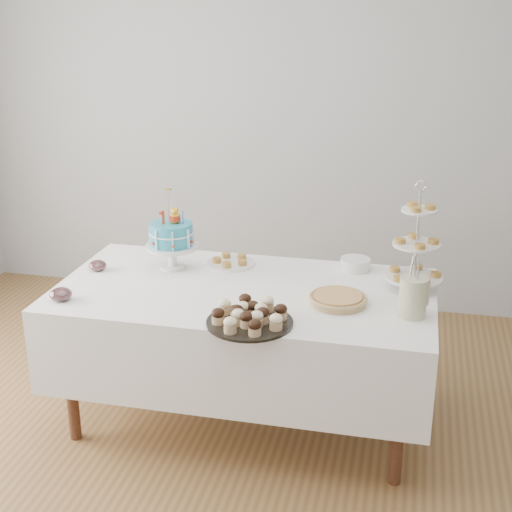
% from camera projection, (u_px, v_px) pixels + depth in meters
% --- Properties ---
extents(floor, '(5.00, 5.00, 0.00)m').
position_uv_depth(floor, '(231.00, 450.00, 3.62)').
color(floor, brown).
rests_on(floor, ground).
extents(walls, '(5.04, 4.04, 2.70)m').
position_uv_depth(walls, '(227.00, 193.00, 3.16)').
color(walls, '#A8ABAE').
rests_on(walls, floor).
extents(table, '(1.92, 1.02, 0.77)m').
position_uv_depth(table, '(244.00, 329.00, 3.71)').
color(table, white).
rests_on(table, floor).
extents(birthday_cake, '(0.29, 0.29, 0.44)m').
position_uv_depth(birthday_cake, '(172.00, 247.00, 3.87)').
color(birthday_cake, white).
rests_on(birthday_cake, table).
extents(cupcake_tray, '(0.40, 0.40, 0.09)m').
position_uv_depth(cupcake_tray, '(250.00, 315.00, 3.23)').
color(cupcake_tray, black).
rests_on(cupcake_tray, table).
extents(pie, '(0.29, 0.29, 0.05)m').
position_uv_depth(pie, '(338.00, 299.00, 3.44)').
color(pie, tan).
rests_on(pie, table).
extents(tiered_stand, '(0.29, 0.29, 0.57)m').
position_uv_depth(tiered_stand, '(416.00, 245.00, 3.55)').
color(tiered_stand, silver).
rests_on(tiered_stand, table).
extents(plate_stack, '(0.16, 0.16, 0.06)m').
position_uv_depth(plate_stack, '(355.00, 264.00, 3.88)').
color(plate_stack, white).
rests_on(plate_stack, table).
extents(pastry_plate, '(0.27, 0.27, 0.04)m').
position_uv_depth(pastry_plate, '(231.00, 261.00, 3.96)').
color(pastry_plate, white).
rests_on(pastry_plate, table).
extents(jam_bowl_a, '(0.11, 0.11, 0.07)m').
position_uv_depth(jam_bowl_a, '(61.00, 295.00, 3.48)').
color(jam_bowl_a, silver).
rests_on(jam_bowl_a, table).
extents(jam_bowl_b, '(0.10, 0.10, 0.06)m').
position_uv_depth(jam_bowl_b, '(98.00, 266.00, 3.87)').
color(jam_bowl_b, silver).
rests_on(jam_bowl_b, table).
extents(utensil_pitcher, '(0.14, 0.13, 0.29)m').
position_uv_depth(utensil_pitcher, '(413.00, 296.00, 3.28)').
color(utensil_pitcher, beige).
rests_on(utensil_pitcher, table).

